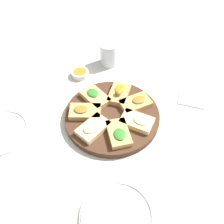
{
  "coord_description": "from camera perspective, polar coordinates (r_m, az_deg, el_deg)",
  "views": [
    {
      "loc": [
        -0.27,
        0.55,
        0.75
      ],
      "look_at": [
        0.0,
        0.0,
        0.03
      ],
      "focal_mm": 42.0,
      "sensor_mm": 36.0,
      "label": 1
    }
  ],
  "objects": [
    {
      "name": "dipping_bowl",
      "position": [
        1.13,
        -6.98,
        8.33
      ],
      "size": [
        0.07,
        0.07,
        0.02
      ],
      "color": "silver",
      "rests_on": "ground_plane"
    },
    {
      "name": "focaccia_slice_5",
      "position": [
        0.97,
        5.19,
        1.95
      ],
      "size": [
        0.12,
        0.13,
        0.03
      ],
      "color": "tan",
      "rests_on": "serving_board"
    },
    {
      "name": "focaccia_slice_0",
      "position": [
        0.99,
        -3.69,
        3.29
      ],
      "size": [
        0.13,
        0.11,
        0.03
      ],
      "color": "tan",
      "rests_on": "serving_board"
    },
    {
      "name": "focaccia_slice_1",
      "position": [
        0.95,
        -5.94,
        0.1
      ],
      "size": [
        0.13,
        0.11,
        0.03
      ],
      "color": "tan",
      "rests_on": "serving_board"
    },
    {
      "name": "focaccia_slice_3",
      "position": [
        0.88,
        1.47,
        -4.65
      ],
      "size": [
        0.12,
        0.13,
        0.03
      ],
      "color": "tan",
      "rests_on": "serving_board"
    },
    {
      "name": "focaccia_slice_6",
      "position": [
        1.0,
        1.55,
        4.1
      ],
      "size": [
        0.09,
        0.12,
        0.04
      ],
      "color": "tan",
      "rests_on": "serving_board"
    },
    {
      "name": "focaccia_slice_2",
      "position": [
        0.9,
        -4.16,
        -3.5
      ],
      "size": [
        0.1,
        0.13,
        0.03
      ],
      "color": "#E5C689",
      "rests_on": "serving_board"
    },
    {
      "name": "water_glass",
      "position": [
        1.17,
        -0.62,
        12.55
      ],
      "size": [
        0.08,
        0.08,
        0.1
      ],
      "primitive_type": "cylinder",
      "color": "silver",
      "rests_on": "ground_plane"
    },
    {
      "name": "plate_right",
      "position": [
        1.0,
        -23.03,
        -3.92
      ],
      "size": [
        0.2,
        0.2,
        0.02
      ],
      "color": "white",
      "rests_on": "ground_plane"
    },
    {
      "name": "focaccia_slice_4",
      "position": [
        0.92,
        5.53,
        -1.94
      ],
      "size": [
        0.11,
        0.07,
        0.03
      ],
      "color": "#E5C689",
      "rests_on": "serving_board"
    },
    {
      "name": "ground_plane",
      "position": [
        0.97,
        0.0,
        -1.34
      ],
      "size": [
        3.0,
        3.0,
        0.0
      ],
      "primitive_type": "plane",
      "color": "beige"
    },
    {
      "name": "plate_left",
      "position": [
        0.78,
        1.18,
        -21.7
      ],
      "size": [
        0.21,
        0.21,
        0.02
      ],
      "color": "white",
      "rests_on": "ground_plane"
    },
    {
      "name": "napkin_stack",
      "position": [
        1.08,
        17.06,
        2.92
      ],
      "size": [
        0.12,
        0.1,
        0.01
      ],
      "primitive_type": "cube",
      "rotation": [
        0.0,
        0.0,
        0.16
      ],
      "color": "white",
      "rests_on": "ground_plane"
    },
    {
      "name": "serving_board",
      "position": [
        0.96,
        0.0,
        -0.88
      ],
      "size": [
        0.35,
        0.35,
        0.02
      ],
      "primitive_type": "cylinder",
      "color": "#422819",
      "rests_on": "ground_plane"
    }
  ]
}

